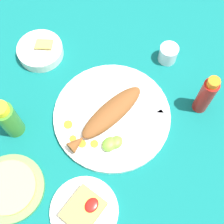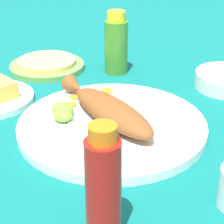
{
  "view_description": "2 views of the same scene",
  "coord_description": "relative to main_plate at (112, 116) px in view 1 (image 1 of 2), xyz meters",
  "views": [
    {
      "loc": [
        -0.31,
        -0.23,
        0.9
      ],
      "look_at": [
        0.0,
        0.0,
        0.04
      ],
      "focal_mm": 50.0,
      "sensor_mm": 36.0,
      "label": 1
    },
    {
      "loc": [
        0.49,
        -0.47,
        0.39
      ],
      "look_at": [
        0.0,
        0.0,
        0.04
      ],
      "focal_mm": 65.0,
      "sensor_mm": 36.0,
      "label": 2
    }
  ],
  "objects": [
    {
      "name": "tortilla_plate",
      "position": [
        -0.35,
        0.1,
        -0.0
      ],
      "size": [
        0.2,
        0.2,
        0.01
      ],
      "primitive_type": "cylinder",
      "color": "#6B9E4C",
      "rests_on": "ground_plane"
    },
    {
      "name": "fries_pile",
      "position": [
        -0.27,
        -0.11,
        0.02
      ],
      "size": [
        0.1,
        0.09,
        0.04
      ],
      "color": "gold",
      "rests_on": "side_plate_fries"
    },
    {
      "name": "hot_sauce_bottle_red",
      "position": [
        0.2,
        -0.2,
        0.07
      ],
      "size": [
        0.05,
        0.05,
        0.17
      ],
      "color": "#B21914",
      "rests_on": "ground_plane"
    },
    {
      "name": "hot_sauce_bottle_green",
      "position": [
        -0.21,
        0.21,
        0.07
      ],
      "size": [
        0.06,
        0.06,
        0.16
      ],
      "color": "#3D8428",
      "rests_on": "ground_plane"
    },
    {
      "name": "fried_fish",
      "position": [
        -0.01,
        0.0,
        0.03
      ],
      "size": [
        0.29,
        0.11,
        0.04
      ],
      "rotation": [
        0.0,
        0.0,
        -0.16
      ],
      "color": "brown",
      "rests_on": "main_plate"
    },
    {
      "name": "side_plate_fries",
      "position": [
        -0.27,
        -0.11,
        -0.0
      ],
      "size": [
        0.19,
        0.19,
        0.01
      ],
      "primitive_type": "cylinder",
      "color": "white",
      "rests_on": "ground_plane"
    },
    {
      "name": "carrot_slice_near",
      "position": [
        -0.11,
        0.09,
        0.01
      ],
      "size": [
        0.03,
        0.03,
        0.0
      ],
      "primitive_type": "cylinder",
      "color": "orange",
      "rests_on": "main_plate"
    },
    {
      "name": "guacamole_bowl",
      "position": [
        0.04,
        0.34,
        0.01
      ],
      "size": [
        0.15,
        0.15,
        0.05
      ],
      "color": "white",
      "rests_on": "ground_plane"
    },
    {
      "name": "tortilla_stack",
      "position": [
        -0.35,
        0.1,
        0.01
      ],
      "size": [
        0.15,
        0.15,
        0.01
      ],
      "primitive_type": "cylinder",
      "color": "#E0C666",
      "rests_on": "tortilla_plate"
    },
    {
      "name": "carrot_slice_mid",
      "position": [
        -0.13,
        0.05,
        0.01
      ],
      "size": [
        0.02,
        0.02,
        0.0
      ],
      "primitive_type": "cylinder",
      "color": "orange",
      "rests_on": "main_plate"
    },
    {
      "name": "lime_wedge_side",
      "position": [
        -0.07,
        -0.07,
        0.02
      ],
      "size": [
        0.04,
        0.04,
        0.02
      ],
      "primitive_type": "ellipsoid",
      "color": "#6BB233",
      "rests_on": "main_plate"
    },
    {
      "name": "carrot_slice_far",
      "position": [
        -0.13,
        0.01,
        0.01
      ],
      "size": [
        0.02,
        0.02,
        0.0
      ],
      "primitive_type": "cylinder",
      "color": "orange",
      "rests_on": "main_plate"
    },
    {
      "name": "fork_near",
      "position": [
        0.07,
        -0.06,
        0.01
      ],
      "size": [
        0.12,
        0.16,
        0.0
      ],
      "rotation": [
        0.0,
        0.0,
        5.31
      ],
      "color": "silver",
      "rests_on": "main_plate"
    },
    {
      "name": "fork_far",
      "position": [
        0.03,
        -0.09,
        0.01
      ],
      "size": [
        0.18,
        0.08,
        0.0
      ],
      "rotation": [
        0.0,
        0.0,
        5.92
      ],
      "color": "silver",
      "rests_on": "main_plate"
    },
    {
      "name": "salt_cup",
      "position": [
        0.29,
        -0.02,
        0.02
      ],
      "size": [
        0.06,
        0.06,
        0.06
      ],
      "color": "silver",
      "rests_on": "ground_plane"
    },
    {
      "name": "lime_wedge_main",
      "position": [
        -0.08,
        -0.05,
        0.02
      ],
      "size": [
        0.05,
        0.04,
        0.03
      ],
      "primitive_type": "ellipsoid",
      "color": "#6BB233",
      "rests_on": "main_plate"
    },
    {
      "name": "main_plate",
      "position": [
        0.0,
        0.0,
        0.0
      ],
      "size": [
        0.36,
        0.36,
        0.02
      ],
      "primitive_type": "cylinder",
      "color": "white",
      "rests_on": "ground_plane"
    },
    {
      "name": "carrot_slice_extra",
      "position": [
        -0.11,
        -0.02,
        0.01
      ],
      "size": [
        0.02,
        0.02,
        0.0
      ],
      "primitive_type": "cylinder",
      "color": "orange",
      "rests_on": "main_plate"
    },
    {
      "name": "ground_plane",
      "position": [
        0.0,
        0.0,
        -0.01
      ],
      "size": [
        4.0,
        4.0,
        0.0
      ],
      "primitive_type": "plane",
      "color": "#0C605B"
    }
  ]
}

